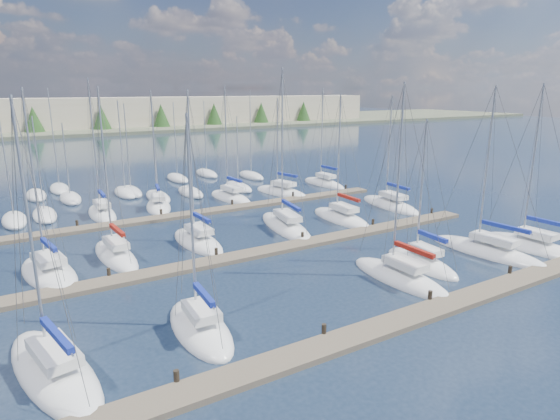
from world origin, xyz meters
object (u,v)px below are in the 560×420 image
sailboat_a (54,370)px  sailboat_g (530,246)px  sailboat_q (281,192)px  sailboat_d (400,277)px  sailboat_o (158,207)px  sailboat_f (487,251)px  sailboat_m (390,205)px  sailboat_e (421,263)px  sailboat_p (231,197)px  sailboat_n (102,214)px  sailboat_c (200,328)px  sailboat_j (198,241)px  sailboat_i (116,255)px  sailboat_r (324,183)px  sailboat_h (49,273)px  sailboat_l (341,218)px  sailboat_k (285,226)px

sailboat_a → sailboat_g: size_ratio=0.96×
sailboat_q → sailboat_d: (-7.16, -27.51, 0.01)m
sailboat_o → sailboat_g: size_ratio=0.96×
sailboat_d → sailboat_f: 9.84m
sailboat_m → sailboat_e: 18.01m
sailboat_p → sailboat_q: 6.74m
sailboat_n → sailboat_c: bearing=-89.2°
sailboat_c → sailboat_n: (0.21, 27.70, 0.02)m
sailboat_m → sailboat_c: sailboat_m is taller
sailboat_p → sailboat_g: size_ratio=1.00×
sailboat_j → sailboat_i: (-6.75, 0.01, 0.01)m
sailboat_j → sailboat_r: 28.07m
sailboat_r → sailboat_p: bearing=-177.5°
sailboat_m → sailboat_i: size_ratio=0.94×
sailboat_q → sailboat_e: 26.66m
sailboat_f → sailboat_e: (-6.48, 0.88, 0.01)m
sailboat_i → sailboat_j: bearing=-3.5°
sailboat_q → sailboat_i: 26.34m
sailboat_q → sailboat_a: sailboat_a is taller
sailboat_f → sailboat_e: bearing=166.1°
sailboat_g → sailboat_e: bearing=167.2°
sailboat_p → sailboat_m: size_ratio=1.08×
sailboat_d → sailboat_p: bearing=88.1°
sailboat_o → sailboat_e: 29.40m
sailboat_e → sailboat_h: (-23.97, 12.30, -0.01)m
sailboat_a → sailboat_c: bearing=-9.4°
sailboat_n → sailboat_o: 5.90m
sailboat_l → sailboat_e: (-2.67, -12.96, 0.01)m
sailboat_k → sailboat_e: sailboat_k is taller
sailboat_k → sailboat_r: bearing=53.6°
sailboat_h → sailboat_j: bearing=-3.8°
sailboat_k → sailboat_n: (-13.92, 13.67, 0.01)m
sailboat_p → sailboat_r: sailboat_p is taller
sailboat_d → sailboat_h: 24.60m
sailboat_m → sailboat_q: bearing=126.5°
sailboat_c → sailboat_g: 28.46m
sailboat_a → sailboat_h: size_ratio=0.98×
sailboat_d → sailboat_f: sailboat_d is taller
sailboat_l → sailboat_d: (-6.03, -14.09, 0.01)m
sailboat_r → sailboat_h: bearing=-157.7°
sailboat_r → sailboat_f: bearing=-101.6°
sailboat_r → sailboat_l: bearing=-122.2°
sailboat_k → sailboat_e: (3.62, -13.41, 0.00)m
sailboat_q → sailboat_o: bearing=165.7°
sailboat_j → sailboat_e: sailboat_j is taller
sailboat_m → sailboat_r: sailboat_r is taller
sailboat_d → sailboat_m: bearing=46.8°
sailboat_o → sailboat_f: (18.11, -27.89, -0.02)m
sailboat_d → sailboat_i: (-15.78, 14.56, 0.01)m
sailboat_p → sailboat_c: 31.35m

